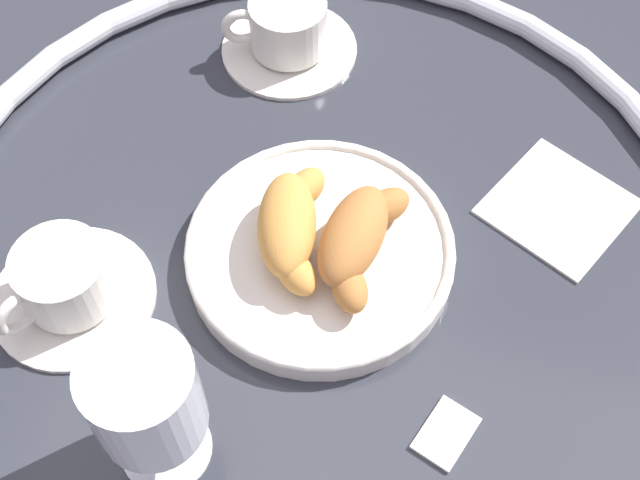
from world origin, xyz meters
TOP-DOWN VIEW (x-y plane):
  - ground_plane at (0.00, 0.00)m, footprint 2.20×2.20m
  - table_chrome_rim at (0.00, 0.00)m, footprint 0.69×0.69m
  - pastry_plate at (0.01, 0.01)m, footprint 0.23×0.23m
  - croissant_large at (0.01, -0.02)m, footprint 0.13×0.09m
  - croissant_small at (0.01, 0.04)m, footprint 0.14×0.07m
  - coffee_cup_near at (-0.22, -0.10)m, footprint 0.14×0.14m
  - coffee_cup_far at (0.11, -0.18)m, footprint 0.14×0.14m
  - juice_glass_left at (0.20, -0.05)m, footprint 0.08×0.08m
  - sugar_packet at (0.13, 0.14)m, footprint 0.06×0.05m
  - folded_napkin at (-0.10, 0.19)m, footprint 0.15×0.15m

SIDE VIEW (x-z plane):
  - ground_plane at x=0.00m, z-range 0.00..0.00m
  - folded_napkin at x=-0.10m, z-range 0.00..0.01m
  - sugar_packet at x=0.13m, z-range 0.00..0.01m
  - table_chrome_rim at x=0.00m, z-range 0.00..0.02m
  - pastry_plate at x=0.01m, z-range 0.00..0.03m
  - coffee_cup_near at x=-0.22m, z-range 0.00..0.06m
  - coffee_cup_far at x=0.11m, z-range 0.00..0.06m
  - croissant_large at x=0.01m, z-range 0.02..0.06m
  - croissant_small at x=0.01m, z-range 0.02..0.06m
  - juice_glass_left at x=0.20m, z-range 0.02..0.16m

